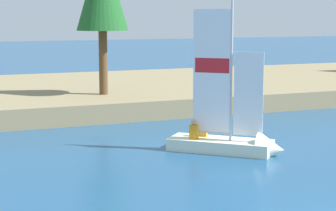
# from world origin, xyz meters

# --- Properties ---
(shore_bank) EXTENTS (80.00, 14.92, 0.89)m
(shore_bank) POSITION_xyz_m (0.00, 22.79, 0.45)
(shore_bank) COLOR #897A56
(shore_bank) RESTS_ON ground
(sailboat) EXTENTS (3.79, 3.69, 5.61)m
(sailboat) POSITION_xyz_m (1.60, 8.28, 0.44)
(sailboat) COLOR silver
(sailboat) RESTS_ON ground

